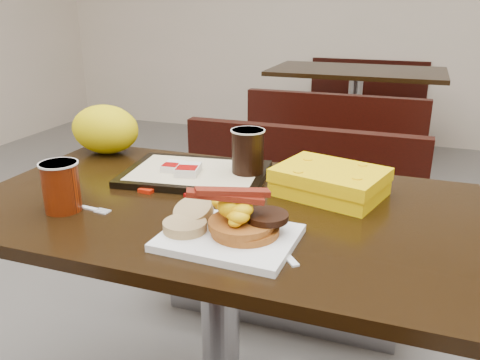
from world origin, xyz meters
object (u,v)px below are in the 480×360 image
(bench_near_n, at_px, (287,230))
(bench_far_n, at_px, (364,105))
(coffee_cup_far, at_px, (248,151))
(paper_bag, at_px, (105,129))
(coffee_cup_near, at_px, (61,187))
(knife, at_px, (277,245))
(fork, at_px, (82,207))
(hashbrown_sleeve_right, at_px, (188,170))
(platter, at_px, (229,238))
(tray, at_px, (196,174))
(pancake_stack, at_px, (245,226))
(hashbrown_sleeve_left, at_px, (173,166))
(table_near, at_px, (221,333))
(clamshell, at_px, (330,182))
(table_far, at_px, (353,121))
(bench_far_s, at_px, (337,149))

(bench_near_n, distance_m, bench_far_n, 2.60)
(coffee_cup_far, height_order, paper_bag, paper_bag)
(coffee_cup_near, distance_m, knife, 0.51)
(fork, bearing_deg, hashbrown_sleeve_right, 64.76)
(platter, xyz_separation_m, tray, (-0.22, 0.33, 0.00))
(platter, xyz_separation_m, pancake_stack, (0.03, 0.02, 0.02))
(platter, relative_size, hashbrown_sleeve_left, 3.93)
(pancake_stack, xyz_separation_m, knife, (0.07, -0.00, -0.03))
(bench_near_n, distance_m, coffee_cup_near, 1.02)
(fork, bearing_deg, coffee_cup_near, -129.57)
(knife, xyz_separation_m, hashbrown_sleeve_right, (-0.33, 0.29, 0.03))
(table_near, bearing_deg, pancake_stack, -52.58)
(hashbrown_sleeve_left, relative_size, clamshell, 0.27)
(bench_far_n, distance_m, fork, 3.47)
(bench_near_n, relative_size, coffee_cup_far, 8.50)
(platter, xyz_separation_m, coffee_cup_near, (-0.41, 0.02, 0.05))
(table_near, bearing_deg, platter, -61.90)
(platter, relative_size, fork, 2.13)
(table_near, bearing_deg, bench_far_n, 90.00)
(pancake_stack, bearing_deg, hashbrown_sleeve_right, 132.44)
(bench_far_n, xyz_separation_m, knife, (0.19, -3.47, 0.39))
(coffee_cup_far, bearing_deg, tray, -165.03)
(table_far, xyz_separation_m, coffee_cup_far, (0.01, -2.41, 0.45))
(platter, relative_size, knife, 1.54)
(paper_bag, bearing_deg, hashbrown_sleeve_left, -22.94)
(bench_far_n, bearing_deg, table_near, -90.00)
(coffee_cup_near, xyz_separation_m, tray, (0.19, 0.31, -0.05))
(coffee_cup_near, bearing_deg, hashbrown_sleeve_left, 66.89)
(platter, xyz_separation_m, hashbrown_sleeve_left, (-0.29, 0.32, 0.02))
(pancake_stack, xyz_separation_m, tray, (-0.25, 0.31, -0.02))
(bench_far_n, bearing_deg, coffee_cup_far, -89.83)
(table_near, height_order, paper_bag, paper_bag)
(table_far, bearing_deg, platter, -88.03)
(table_far, relative_size, bench_far_s, 1.20)
(bench_far_s, height_order, paper_bag, paper_bag)
(bench_far_s, relative_size, coffee_cup_far, 8.50)
(platter, distance_m, tray, 0.40)
(platter, height_order, fork, platter)
(coffee_cup_near, bearing_deg, platter, -2.37)
(pancake_stack, relative_size, fork, 1.12)
(pancake_stack, distance_m, clamshell, 0.33)
(tray, bearing_deg, hashbrown_sleeve_left, -176.42)
(bench_far_s, xyz_separation_m, pancake_stack, (0.12, -2.06, 0.42))
(fork, height_order, hashbrown_sleeve_right, hashbrown_sleeve_right)
(platter, xyz_separation_m, knife, (0.10, 0.01, -0.01))
(table_near, xyz_separation_m, fork, (-0.29, -0.13, 0.38))
(pancake_stack, bearing_deg, bench_far_s, 93.44)
(fork, bearing_deg, platter, -0.93)
(bench_far_n, height_order, tray, tray)
(bench_far_n, bearing_deg, paper_bag, -99.18)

